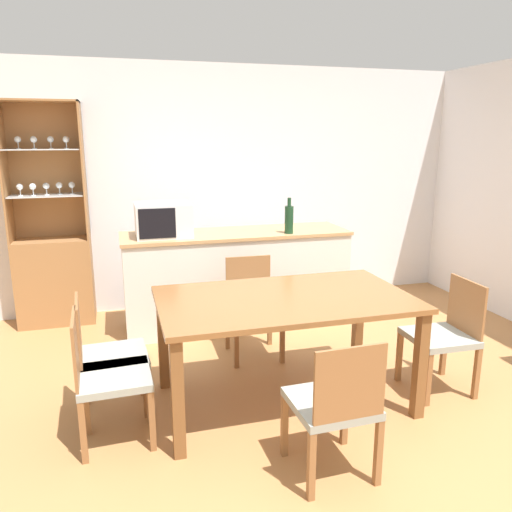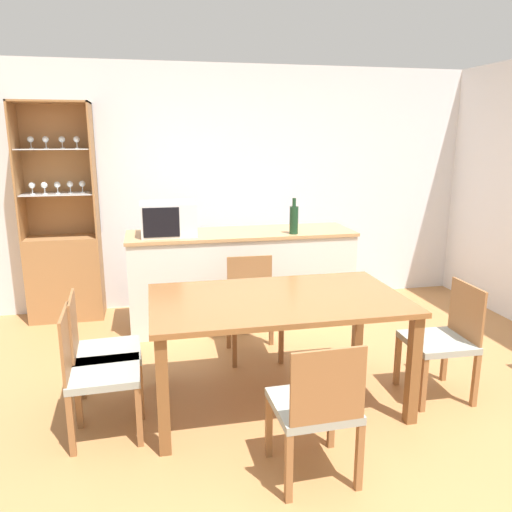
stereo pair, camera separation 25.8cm
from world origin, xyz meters
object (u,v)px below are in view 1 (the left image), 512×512
Objects in this scene: dining_table at (285,310)px; dining_chair_head_near at (334,405)px; dining_chair_head_far at (253,307)px; dining_chair_side_right_near at (444,335)px; wine_bottle at (289,219)px; display_cabinet at (54,262)px; dining_chair_side_left_far at (107,356)px; dining_chair_side_left_near at (107,376)px; microwave at (163,220)px.

dining_table is 0.86m from dining_chair_head_near.
dining_chair_head_far is at bearing 88.36° from dining_chair_head_near.
dining_chair_side_right_near is 1.77m from wine_bottle.
dining_chair_head_far is (0.00, 1.64, 0.00)m from dining_chair_head_near.
display_cabinet reaches higher than dining_chair_head_far.
dining_chair_head_near and dining_chair_side_right_near have the same top height.
dining_chair_head_far is at bearing -37.16° from display_cabinet.
dining_chair_side_left_far is (-2.34, 0.30, 0.00)m from dining_chair_side_right_near.
dining_chair_side_left_near and dining_chair_side_left_far have the same top height.
dining_chair_side_left_far is (0.00, 0.30, 0.00)m from dining_chair_side_left_near.
dining_chair_side_left_far is at bearing -144.20° from wine_bottle.
wine_bottle reaches higher than dining_chair_side_right_near.
dining_chair_side_left_near is at bearing -3.50° from dining_chair_side_left_far.
microwave is (-0.65, 0.72, 0.66)m from dining_chair_head_far.
dining_table is at bearing -51.31° from display_cabinet.
microwave is at bearing 160.78° from dining_chair_side_left_near.
dining_chair_side_left_near is 1.89m from microwave.
dining_chair_head_near is at bearing -74.66° from microwave.
wine_bottle is at bearing 69.57° from dining_table.
dining_chair_head_near is (1.68, -2.91, -0.19)m from display_cabinet.
dining_chair_side_left_far is at bearing -75.47° from display_cabinet.
microwave is (-1.82, 1.69, 0.66)m from dining_chair_side_right_near.
dining_chair_head_near and dining_chair_side_left_far have the same top height.
wine_bottle reaches higher than dining_chair_head_near.
display_cabinet is 2.61× the size of dining_chair_side_left_far.
dining_chair_side_right_near is (1.17, -0.15, -0.25)m from dining_table.
dining_chair_side_left_far is at bearing 84.18° from dining_chair_side_right_near.
dining_chair_head_near is 1.00× the size of dining_chair_side_left_far.
dining_table is 2.06× the size of dining_chair_side_left_near.
dining_chair_head_near is 1.65× the size of microwave.
dining_chair_head_near is 2.43× the size of wine_bottle.
dining_chair_head_far is at bearing -133.32° from wine_bottle.
dining_chair_head_near and dining_chair_side_left_near have the same top height.
dining_chair_side_left_far is (-1.17, -0.67, 0.00)m from dining_chair_head_far.
dining_chair_head_near is 1.00× the size of dining_chair_side_right_near.
display_cabinet is at bearing -169.27° from dining_chair_side_left_near.
display_cabinet is at bearing 53.15° from dining_chair_side_right_near.
wine_bottle is at bearing -131.59° from dining_chair_head_far.
dining_chair_side_left_far is at bearing 178.04° from dining_chair_side_left_near.
microwave is at bearing 112.77° from dining_table.
dining_chair_side_left_far is (0.50, -1.95, -0.19)m from display_cabinet.
dining_chair_side_right_near reaches higher than dining_table.
dining_chair_side_right_near is at bearing 79.31° from dining_chair_side_left_far.
dining_chair_head_near is 1.35m from dining_chair_side_left_near.
microwave is at bearing 155.85° from dining_chair_side_left_far.
wine_bottle is at bearing 25.26° from dining_chair_side_right_near.
dining_table is at bearing 79.40° from dining_chair_side_left_far.
dining_chair_side_right_near is (1.17, 0.67, 0.00)m from dining_chair_head_near.
dining_chair_side_left_near is 1.00× the size of dining_chair_side_left_far.
microwave is 1.17m from wine_bottle.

